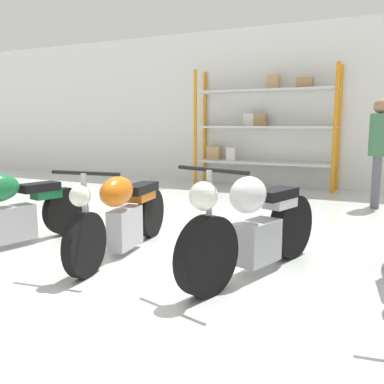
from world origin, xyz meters
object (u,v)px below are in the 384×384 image
Objects in this scene: shelving_rack at (262,125)px; person_browsing at (379,144)px; motorcycle_orange at (123,213)px; motorcycle_white at (253,227)px; motorcycle_green at (5,211)px.

person_browsing is at bearing -33.10° from shelving_rack.
shelving_rack is 1.50× the size of motorcycle_orange.
motorcycle_white is 4.22m from person_browsing.
motorcycle_green is at bearing -66.13° from motorcycle_white.
shelving_rack is 6.24m from motorcycle_green.
motorcycle_white is at bearing 81.29° from motorcycle_orange.
motorcycle_orange is at bearing 120.33° from motorcycle_green.
motorcycle_green is 1.16× the size of person_browsing.
motorcycle_orange is at bearing -74.66° from motorcycle_white.
shelving_rack reaches higher than motorcycle_green.
motorcycle_green is (-1.24, -6.04, -0.95)m from shelving_rack.
shelving_rack reaches higher than motorcycle_white.
motorcycle_orange is 1.17× the size of person_browsing.
person_browsing is at bearing -175.70° from motorcycle_white.
motorcycle_white is (1.58, -5.69, -0.92)m from shelving_rack.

